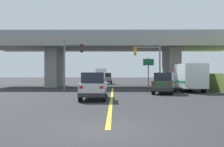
# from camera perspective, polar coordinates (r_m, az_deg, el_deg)

# --- Properties ---
(ground) EXTENTS (160.00, 160.00, 0.00)m
(ground) POSITION_cam_1_polar(r_m,az_deg,el_deg) (37.49, 0.21, -2.93)
(ground) COLOR #2B2B2D
(overpass_bridge) EXTENTS (34.96, 9.12, 7.57)m
(overpass_bridge) POSITION_cam_1_polar(r_m,az_deg,el_deg) (37.59, 0.21, 5.36)
(overpass_bridge) COLOR gray
(overpass_bridge) RESTS_ON ground
(lane_divider_stripe) EXTENTS (0.20, 25.69, 0.01)m
(lane_divider_stripe) POSITION_cam_1_polar(r_m,az_deg,el_deg) (21.82, -0.05, -5.09)
(lane_divider_stripe) COLOR yellow
(lane_divider_stripe) RESTS_ON ground
(suv_lead) EXTENTS (1.86, 4.72, 2.02)m
(suv_lead) POSITION_cam_1_polar(r_m,az_deg,el_deg) (19.30, -4.00, -2.77)
(suv_lead) COLOR silver
(suv_lead) RESTS_ON ground
(suv_crossing) EXTENTS (3.25, 5.18, 2.02)m
(suv_crossing) POSITION_cam_1_polar(r_m,az_deg,el_deg) (25.45, 11.63, -2.08)
(suv_crossing) COLOR #2D4C33
(suv_crossing) RESTS_ON ground
(box_truck) EXTENTS (2.33, 6.60, 2.93)m
(box_truck) POSITION_cam_1_polar(r_m,az_deg,el_deg) (28.91, 16.57, -0.75)
(box_truck) COLOR red
(box_truck) RESTS_ON ground
(sedan_oncoming) EXTENTS (1.90, 4.52, 2.02)m
(sedan_oncoming) POSITION_cam_1_polar(r_m,az_deg,el_deg) (46.78, -1.19, -1.10)
(sedan_oncoming) COLOR silver
(sedan_oncoming) RESTS_ON ground
(traffic_signal_nearside) EXTENTS (3.20, 0.36, 5.65)m
(traffic_signal_nearside) POSITION_cam_1_polar(r_m,az_deg,el_deg) (31.10, 8.67, 3.14)
(traffic_signal_nearside) COLOR slate
(traffic_signal_nearside) RESTS_ON ground
(traffic_signal_farside) EXTENTS (2.28, 0.36, 5.91)m
(traffic_signal_farside) POSITION_cam_1_polar(r_m,az_deg,el_deg) (30.57, -9.26, 3.42)
(traffic_signal_farside) COLOR slate
(traffic_signal_farside) RESTS_ON ground
(highway_sign) EXTENTS (1.49, 0.17, 4.09)m
(highway_sign) POSITION_cam_1_polar(r_m,az_deg,el_deg) (35.21, 8.09, 1.70)
(highway_sign) COLOR slate
(highway_sign) RESTS_ON ground
(semi_truck_distant) EXTENTS (2.33, 6.97, 3.02)m
(semi_truck_distant) POSITION_cam_1_polar(r_m,az_deg,el_deg) (60.43, -2.37, -0.28)
(semi_truck_distant) COLOR silver
(semi_truck_distant) RESTS_ON ground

